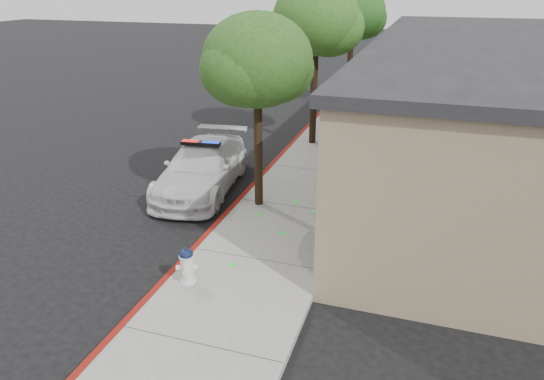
{
  "coord_description": "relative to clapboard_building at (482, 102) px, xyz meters",
  "views": [
    {
      "loc": [
        4.97,
        -9.17,
        6.02
      ],
      "look_at": [
        1.25,
        2.38,
        0.84
      ],
      "focal_mm": 32.64,
      "sensor_mm": 36.0,
      "label": 1
    }
  ],
  "objects": [
    {
      "name": "fire_hydrant",
      "position": [
        -6.1,
        -10.34,
        -1.57
      ],
      "size": [
        0.47,
        0.41,
        0.81
      ],
      "rotation": [
        0.0,
        0.0,
        0.34
      ],
      "color": "white",
      "rests_on": "sidewalk"
    },
    {
      "name": "street_tree_far",
      "position": [
        -5.59,
        6.33,
        2.37
      ],
      "size": [
        3.1,
        3.17,
        5.78
      ],
      "rotation": [
        0.0,
        0.0,
        0.38
      ],
      "color": "black",
      "rests_on": "sidewalk"
    },
    {
      "name": "ground",
      "position": [
        -6.69,
        -9.0,
        -2.13
      ],
      "size": [
        120.0,
        120.0,
        0.0
      ],
      "primitive_type": "plane",
      "color": "black",
      "rests_on": "ground"
    },
    {
      "name": "street_tree_near",
      "position": [
        -5.98,
        -6.13,
        1.89
      ],
      "size": [
        2.83,
        2.96,
        5.19
      ],
      "rotation": [
        0.0,
        0.0,
        0.39
      ],
      "color": "black",
      "rests_on": "sidewalk"
    },
    {
      "name": "clapboard_building",
      "position": [
        0.0,
        0.0,
        0.0
      ],
      "size": [
        7.3,
        20.89,
        4.24
      ],
      "color": "#977E62",
      "rests_on": "ground"
    },
    {
      "name": "street_tree_mid",
      "position": [
        -5.88,
        -0.06,
        2.5
      ],
      "size": [
        3.34,
        3.11,
        5.93
      ],
      "rotation": [
        0.0,
        0.0,
        -0.18
      ],
      "color": "black",
      "rests_on": "sidewalk"
    },
    {
      "name": "red_curb",
      "position": [
        -6.63,
        -6.0,
        -2.05
      ],
      "size": [
        0.14,
        60.0,
        0.16
      ],
      "primitive_type": "cube",
      "color": "maroon",
      "rests_on": "ground"
    },
    {
      "name": "police_car",
      "position": [
        -8.1,
        -5.34,
        -1.41
      ],
      "size": [
        2.59,
        5.15,
        1.55
      ],
      "rotation": [
        0.0,
        0.0,
        0.12
      ],
      "color": "silver",
      "rests_on": "ground"
    },
    {
      "name": "sidewalk",
      "position": [
        -5.09,
        -6.0,
        -2.05
      ],
      "size": [
        3.2,
        60.0,
        0.15
      ],
      "primitive_type": "cube",
      "color": "gray",
      "rests_on": "ground"
    }
  ]
}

